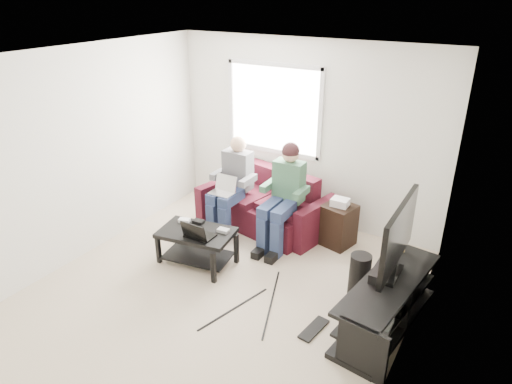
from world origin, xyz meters
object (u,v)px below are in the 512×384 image
(coffee_table, at_px, (197,239))
(tv, at_px, (398,237))
(tv_stand, at_px, (386,305))
(sofa, at_px, (267,207))
(subwoofer, at_px, (359,276))
(end_table, at_px, (338,224))

(coffee_table, xyz_separation_m, tv, (2.36, 0.15, 0.66))
(tv_stand, bearing_deg, coffee_table, -178.81)
(sofa, xyz_separation_m, tv_stand, (2.08, -1.23, -0.07))
(coffee_table, relative_size, tv, 0.89)
(subwoofer, bearing_deg, coffee_table, -169.55)
(coffee_table, height_order, tv_stand, tv_stand)
(coffee_table, height_order, end_table, end_table)
(end_table, bearing_deg, coffee_table, -135.56)
(coffee_table, height_order, subwoofer, subwoofer)
(sofa, xyz_separation_m, tv, (2.07, -1.13, 0.68))
(tv, relative_size, end_table, 1.63)
(coffee_table, xyz_separation_m, tv_stand, (2.36, 0.05, -0.10))
(end_table, bearing_deg, tv, -49.22)
(sofa, xyz_separation_m, subwoofer, (1.68, -0.91, -0.04))
(subwoofer, relative_size, end_table, 0.79)
(tv, xyz_separation_m, subwoofer, (-0.39, 0.21, -0.72))
(sofa, height_order, tv, tv)
(tv_stand, bearing_deg, subwoofer, 141.41)
(tv_stand, xyz_separation_m, subwoofer, (-0.39, 0.31, 0.03))
(sofa, distance_m, tv, 2.46)
(coffee_table, xyz_separation_m, end_table, (1.35, 1.32, -0.03))
(coffee_table, height_order, tv, tv)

